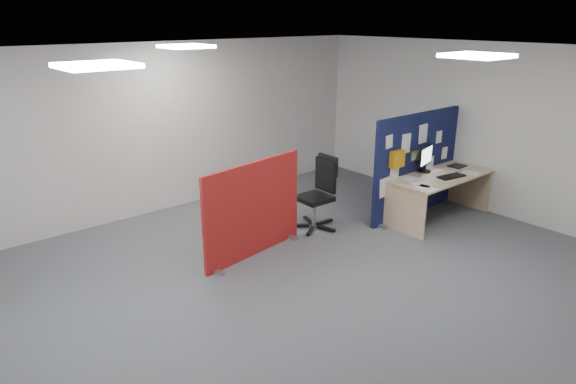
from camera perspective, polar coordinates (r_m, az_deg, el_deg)
floor at (r=5.94m, az=-1.65°, el=-12.16°), size 9.00×9.00×0.00m
ceiling at (r=5.09m, az=-1.95°, el=14.81°), size 9.00×7.00×0.02m
wall_back at (r=8.30m, az=-17.12°, el=6.21°), size 9.00×0.02×2.70m
wall_right at (r=8.79m, az=21.95°, el=6.36°), size 0.02×7.00×2.70m
ceiling_lights at (r=5.82m, az=-3.50°, el=15.03°), size 4.10×4.10×0.04m
navy_divider at (r=8.40m, az=14.01°, el=2.96°), size 2.01×0.30×1.66m
main_desk at (r=8.38m, az=16.30°, el=0.81°), size 1.80×0.80×0.73m
monitor_main at (r=8.34m, az=15.05°, el=3.69°), size 0.46×0.20×0.41m
keyboard at (r=8.23m, az=17.69°, el=1.67°), size 0.47×0.25×0.02m
mouse at (r=8.56m, az=18.60°, el=2.25°), size 0.11×0.08×0.03m
paper_tray at (r=8.86m, az=18.29°, el=2.77°), size 0.29×0.23×0.01m
red_divider at (r=6.80m, az=-3.84°, el=-2.02°), size 1.71×0.31×1.29m
office_chair at (r=7.72m, az=3.57°, el=0.42°), size 0.69×0.72×1.08m
desk_papers at (r=8.10m, az=15.73°, el=1.50°), size 1.42×0.85×0.00m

